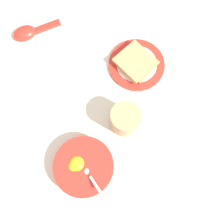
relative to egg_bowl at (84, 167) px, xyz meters
name	(u,v)px	position (x,y,z in m)	size (l,w,h in m)	color
ground_plane	(63,101)	(0.19, 0.08, -0.02)	(3.00, 3.00, 0.00)	silver
egg_bowl	(84,167)	(0.00, 0.00, 0.00)	(0.16, 0.16, 0.07)	red
toast_plate	(137,65)	(0.32, -0.14, -0.02)	(0.17, 0.17, 0.01)	red
toast_sandwich	(136,62)	(0.32, -0.13, 0.00)	(0.14, 0.14, 0.02)	tan
soup_spoon	(28,32)	(0.41, 0.21, -0.01)	(0.10, 0.15, 0.03)	red
drinking_cup	(125,119)	(0.13, -0.11, 0.02)	(0.08, 0.08, 0.09)	tan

